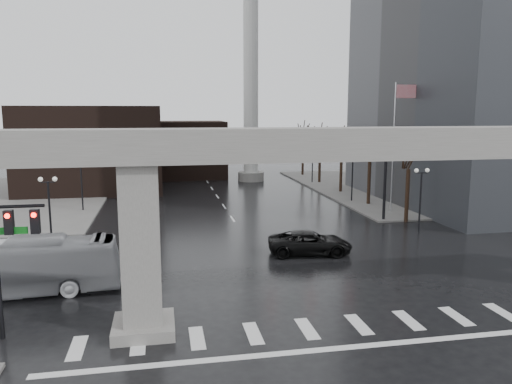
% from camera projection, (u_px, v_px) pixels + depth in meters
% --- Properties ---
extents(ground, '(160.00, 160.00, 0.00)m').
position_uv_depth(ground, '(301.00, 319.00, 22.77)').
color(ground, black).
rests_on(ground, ground).
extents(sidewalk_ne, '(28.00, 36.00, 0.15)m').
position_uv_depth(sidewalk_ne, '(422.00, 187.00, 62.49)').
color(sidewalk_ne, slate).
rests_on(sidewalk_ne, ground).
extents(elevated_guideway, '(48.00, 2.60, 8.70)m').
position_uv_depth(elevated_guideway, '(331.00, 169.00, 21.91)').
color(elevated_guideway, gray).
rests_on(elevated_guideway, ground).
extents(building_far_left, '(16.00, 14.00, 10.00)m').
position_uv_depth(building_far_left, '(94.00, 148.00, 60.11)').
color(building_far_left, black).
rests_on(building_far_left, ground).
extents(building_far_mid, '(10.00, 10.00, 8.00)m').
position_uv_depth(building_far_mid, '(189.00, 149.00, 72.19)').
color(building_far_mid, black).
rests_on(building_far_mid, ground).
extents(smokestack, '(3.60, 3.60, 30.00)m').
position_uv_depth(smokestack, '(251.00, 81.00, 66.36)').
color(smokestack, silver).
rests_on(smokestack, ground).
extents(signal_mast_arm, '(12.12, 0.43, 8.00)m').
position_uv_depth(signal_mast_arm, '(344.00, 155.00, 41.74)').
color(signal_mast_arm, black).
rests_on(signal_mast_arm, ground).
extents(signal_left_pole, '(2.30, 0.30, 6.00)m').
position_uv_depth(signal_left_pole, '(9.00, 243.00, 20.34)').
color(signal_left_pole, black).
rests_on(signal_left_pole, ground).
extents(flagpole_assembly, '(2.06, 0.12, 12.00)m').
position_uv_depth(flagpole_assembly, '(397.00, 132.00, 45.74)').
color(flagpole_assembly, silver).
rests_on(flagpole_assembly, ground).
extents(lamp_right_0, '(1.22, 0.32, 5.11)m').
position_uv_depth(lamp_right_0, '(421.00, 189.00, 38.29)').
color(lamp_right_0, black).
rests_on(lamp_right_0, ground).
extents(lamp_right_1, '(1.22, 0.32, 5.11)m').
position_uv_depth(lamp_right_1, '(352.00, 169.00, 51.87)').
color(lamp_right_1, black).
rests_on(lamp_right_1, ground).
extents(lamp_right_2, '(1.22, 0.32, 5.11)m').
position_uv_depth(lamp_right_2, '(312.00, 157.00, 65.44)').
color(lamp_right_2, black).
rests_on(lamp_right_2, ground).
extents(lamp_left_0, '(1.22, 0.32, 5.11)m').
position_uv_depth(lamp_left_0, '(49.00, 201.00, 33.29)').
color(lamp_left_0, black).
rests_on(lamp_left_0, ground).
extents(lamp_left_1, '(1.22, 0.32, 5.11)m').
position_uv_depth(lamp_left_1, '(81.00, 175.00, 46.87)').
color(lamp_left_1, black).
rests_on(lamp_left_1, ground).
extents(lamp_left_2, '(1.22, 0.32, 5.11)m').
position_uv_depth(lamp_left_2, '(99.00, 161.00, 60.44)').
color(lamp_left_2, black).
rests_on(lamp_left_2, ground).
extents(tree_right_0, '(1.09, 1.58, 7.50)m').
position_uv_depth(tree_right_0, '(408.00, 190.00, 42.49)').
color(tree_right_0, black).
rests_on(tree_right_0, ground).
extents(tree_right_1, '(1.09, 1.61, 7.67)m').
position_uv_depth(tree_right_1, '(369.00, 177.00, 50.24)').
color(tree_right_1, black).
rests_on(tree_right_1, ground).
extents(tree_right_2, '(1.10, 1.63, 7.85)m').
position_uv_depth(tree_right_2, '(341.00, 168.00, 57.98)').
color(tree_right_2, black).
rests_on(tree_right_2, ground).
extents(tree_right_3, '(1.11, 1.66, 8.02)m').
position_uv_depth(tree_right_3, '(320.00, 161.00, 65.73)').
color(tree_right_3, black).
rests_on(tree_right_3, ground).
extents(tree_right_4, '(1.12, 1.69, 8.19)m').
position_uv_depth(tree_right_4, '(303.00, 155.00, 73.48)').
color(tree_right_4, black).
rests_on(tree_right_4, ground).
extents(pickup_truck, '(5.84, 3.27, 1.54)m').
position_uv_depth(pickup_truck, '(310.00, 243.00, 33.13)').
color(pickup_truck, black).
rests_on(pickup_truck, ground).
extents(city_bus, '(10.63, 2.81, 2.94)m').
position_uv_depth(city_bus, '(14.00, 267.00, 25.65)').
color(city_bus, silver).
rests_on(city_bus, ground).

